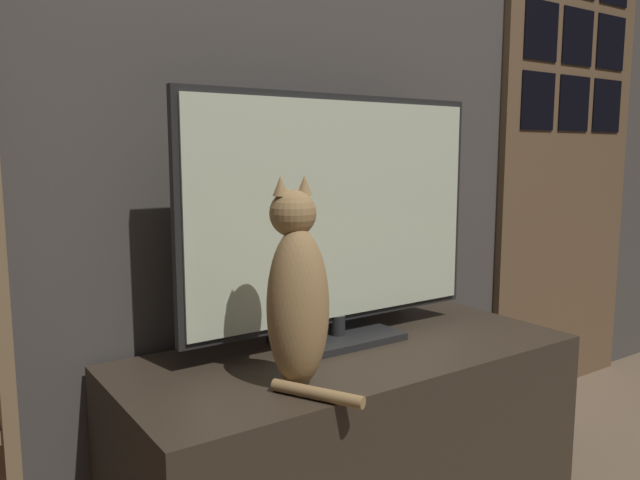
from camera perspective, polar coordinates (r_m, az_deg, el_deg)
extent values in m
cube|color=#47423D|center=(1.94, -3.08, 16.34)|extent=(4.80, 0.05, 2.60)
cube|color=#33281E|center=(1.82, 2.79, -17.27)|extent=(1.27, 0.56, 0.48)
cube|color=black|center=(1.81, 1.61, -8.93)|extent=(0.35, 0.21, 0.02)
cylinder|color=black|center=(1.80, 1.62, -7.76)|extent=(0.04, 0.04, 0.06)
cube|color=black|center=(1.74, 1.50, 2.73)|extent=(0.96, 0.02, 0.64)
cube|color=beige|center=(1.73, 1.78, 2.69)|extent=(0.92, 0.01, 0.60)
ellipsoid|color=#997547|center=(1.43, -2.02, -6.23)|extent=(0.16, 0.15, 0.37)
ellipsoid|color=silver|center=(1.48, -2.81, -6.52)|extent=(0.09, 0.05, 0.20)
sphere|color=#997547|center=(1.42, -2.51, 2.45)|extent=(0.12, 0.12, 0.11)
cone|color=#997547|center=(1.40, -3.63, 4.96)|extent=(0.04, 0.04, 0.04)
cone|color=#997547|center=(1.42, -1.44, 5.03)|extent=(0.04, 0.04, 0.04)
cylinder|color=#997547|center=(1.40, -0.28, -13.85)|extent=(0.13, 0.21, 0.03)
cube|color=brown|center=(2.85, 21.71, 7.58)|extent=(0.84, 0.03, 2.05)
cube|color=black|center=(2.65, 19.31, 11.90)|extent=(0.20, 0.01, 0.22)
cube|color=black|center=(2.69, 19.59, 17.60)|extent=(0.20, 0.01, 0.22)
cube|color=black|center=(2.85, 22.22, 11.46)|extent=(0.20, 0.01, 0.22)
cube|color=black|center=(2.88, 22.52, 16.77)|extent=(0.20, 0.01, 0.22)
cube|color=black|center=(3.05, 24.75, 11.06)|extent=(0.20, 0.01, 0.22)
cube|color=black|center=(3.08, 25.05, 16.03)|extent=(0.20, 0.01, 0.22)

